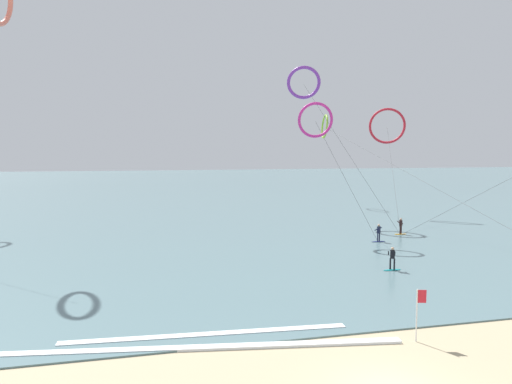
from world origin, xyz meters
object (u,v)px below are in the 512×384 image
(surfer_amber, at_px, (401,227))
(kite_violet, at_px, (304,83))
(kite_magenta, at_px, (315,120))
(beach_flag, at_px, (419,306))
(kite_lime, at_px, (325,127))
(kite_crimson, at_px, (387,126))
(surfer_navy, at_px, (379,234))
(surfer_teal, at_px, (392,260))

(surfer_amber, bearing_deg, kite_violet, -102.49)
(kite_magenta, relative_size, beach_flag, 5.52)
(kite_lime, bearing_deg, beach_flag, -7.46)
(kite_crimson, bearing_deg, surfer_navy, -86.70)
(surfer_navy, xyz_separation_m, surfer_amber, (4.22, 3.19, 0.00))
(kite_crimson, bearing_deg, kite_magenta, -104.13)
(surfer_navy, xyz_separation_m, kite_crimson, (10.70, 18.20, 11.25))
(surfer_teal, height_order, beach_flag, beach_flag)
(surfer_navy, xyz_separation_m, kite_lime, (7.21, 31.73, 11.75))
(kite_lime, height_order, beach_flag, kite_lime)
(surfer_teal, relative_size, kite_magenta, 0.13)
(kite_crimson, bearing_deg, beach_flag, -83.20)
(surfer_navy, bearing_deg, kite_violet, 67.76)
(surfer_navy, xyz_separation_m, beach_flag, (-9.85, -22.22, 0.82))
(kite_lime, bearing_deg, kite_crimson, 24.54)
(kite_violet, height_order, kite_magenta, kite_violet)
(surfer_teal, distance_m, kite_lime, 45.10)
(surfer_teal, height_order, kite_magenta, kite_magenta)
(surfer_amber, distance_m, kite_lime, 31.00)
(surfer_teal, bearing_deg, kite_lime, 105.09)
(kite_magenta, bearing_deg, surfer_teal, 101.60)
(surfer_teal, xyz_separation_m, kite_lime, (11.58, 41.97, 11.75))
(kite_lime, height_order, kite_magenta, kite_lime)
(surfer_navy, distance_m, kite_magenta, 12.65)
(kite_crimson, relative_size, kite_magenta, 1.24)
(kite_crimson, distance_m, kite_violet, 13.59)
(kite_magenta, bearing_deg, surfer_navy, 150.09)
(beach_flag, bearing_deg, kite_lime, 72.45)
(surfer_teal, distance_m, kite_crimson, 34.10)
(kite_magenta, xyz_separation_m, beach_flag, (-4.89, -26.26, -10.09))
(kite_magenta, bearing_deg, beach_flag, 88.69)
(kite_lime, relative_size, kite_magenta, 3.77)
(surfer_amber, bearing_deg, kite_magenta, -41.98)
(surfer_teal, relative_size, surfer_amber, 1.00)
(surfer_amber, relative_size, kite_violet, 0.09)
(surfer_teal, xyz_separation_m, kite_magenta, (-0.59, 14.28, 10.91))
(surfer_amber, distance_m, kite_magenta, 14.28)
(kite_crimson, relative_size, beach_flag, 6.82)
(kite_crimson, height_order, kite_magenta, kite_crimson)
(surfer_amber, relative_size, kite_lime, 0.03)
(kite_violet, bearing_deg, surfer_amber, 130.90)
(kite_crimson, height_order, beach_flag, kite_crimson)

